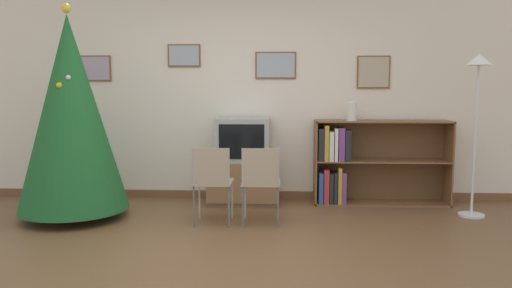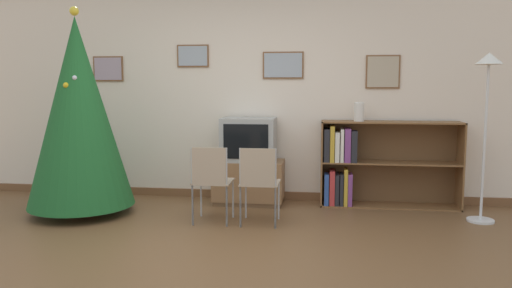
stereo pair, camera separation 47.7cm
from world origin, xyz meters
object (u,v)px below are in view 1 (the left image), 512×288
Objects in this scene: folding_chair_left at (212,180)px; vase at (352,111)px; folding_chair_right at (261,180)px; bookshelf at (358,162)px; tv_console at (243,182)px; standing_lamp at (478,93)px; television at (243,140)px; christmas_tree at (71,114)px.

vase is (1.56, 0.99, 0.67)m from folding_chair_left.
folding_chair_left is at bearing 180.00° from folding_chair_right.
folding_chair_left is 1.95m from bookshelf.
tv_console is 1.03× the size of folding_chair_right.
standing_lamp is at bearing 11.28° from folding_chair_right.
folding_chair_left is (-0.25, -0.95, -0.32)m from television.
folding_chair_right is at bearing -75.24° from tv_console.
vase reaches higher than tv_console.
folding_chair_right reaches higher than tv_console.
television is at bearing -176.89° from bookshelf.
standing_lamp is at bearing -10.69° from television.
bookshelf is at bearing 3.11° from television.
television is (1.80, 0.74, -0.35)m from christmas_tree.
tv_console is at bearing -178.57° from vase.
tv_console is 0.52m from television.
folding_chair_right is (0.50, 0.00, 0.00)m from folding_chair_left.
folding_chair_left is 0.50m from folding_chair_right.
christmas_tree is 2.14m from tv_console.
vase is (1.31, 0.04, 0.35)m from television.
tv_console is at bearing 104.76° from folding_chair_right.
folding_chair_left is 1.97m from vase.
vase is 1.39m from standing_lamp.
christmas_tree reaches higher than folding_chair_left.
folding_chair_left and folding_chair_right have the same top height.
folding_chair_left is at bearing -147.76° from vase.
christmas_tree is at bearing -157.56° from tv_console.
standing_lamp is at bearing -10.74° from tv_console.
christmas_tree is at bearing -166.00° from vase.
television is 2.69m from standing_lamp.
vase is at bearing 1.43° from tv_console.
folding_chair_right is 3.62× the size of vase.
christmas_tree is at bearing -176.68° from standing_lamp.
television is at bearing -178.46° from vase.
tv_console is at bearing 75.24° from folding_chair_left.
christmas_tree is 2.80× the size of folding_chair_left.
christmas_tree is at bearing 174.15° from folding_chair_right.
folding_chair_left is 3.01m from standing_lamp.
vase is (-0.09, -0.04, 0.63)m from bookshelf.
bookshelf is 0.64m from vase.
folding_chair_left is at bearing -104.76° from tv_console.
standing_lamp reaches higher than television.
bookshelf is (1.15, 1.03, 0.04)m from folding_chair_right.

